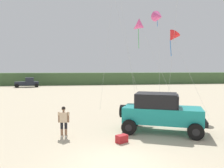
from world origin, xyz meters
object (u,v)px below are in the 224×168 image
Objects in this scene: distant_pickup at (28,83)px; jeep at (161,111)px; kite_white_parafoil at (173,37)px; cooler_box at (122,139)px; kite_red_delta at (159,17)px; kite_green_box at (140,26)px; person_watching at (64,120)px.

jeep is at bearing -67.25° from distant_pickup.
kite_white_parafoil is at bearing 60.09° from jeep.
kite_white_parafoil is at bearing 21.68° from cooler_box.
kite_white_parafoil is (17.75, -30.02, 5.36)m from distant_pickup.
kite_red_delta reaches higher than distant_pickup.
kite_white_parafoil is 0.66× the size of kite_red_delta.
kite_white_parafoil is at bearing -74.35° from kite_green_box.
kite_white_parafoil is 7.58m from kite_red_delta.
kite_white_parafoil is (5.61, 6.68, 6.11)m from cooler_box.
kite_green_box is at bearing 105.65° from kite_white_parafoil.
person_watching is at bearing -125.20° from kite_green_box.
jeep is at bearing 1.27° from cooler_box.
jeep is 38.18m from distant_pickup.
kite_white_parafoil is (1.35, -4.82, -1.77)m from kite_green_box.
person_watching is 14.31m from kite_green_box.
kite_red_delta reaches higher than kite_green_box.
person_watching reaches higher than cooler_box.
distant_pickup is (-9.24, 35.34, 0.00)m from person_watching.
kite_green_box is at bearing 41.39° from cooler_box.
jeep is 3.00× the size of person_watching.
cooler_box is 0.05× the size of kite_red_delta.
cooler_box is (2.90, -1.36, -0.75)m from person_watching.
distant_pickup is at bearing 120.60° from kite_white_parafoil.
kite_red_delta is at bearing 78.72° from kite_white_parafoil.
person_watching is at bearing -129.28° from kite_red_delta.
kite_white_parafoil is (2.99, 5.19, 5.10)m from jeep.
kite_red_delta is (2.69, 1.89, 1.48)m from kite_green_box.
person_watching is at bearing 126.61° from cooler_box.
person_watching is at bearing -147.98° from kite_white_parafoil.
kite_green_box is at bearing 80.73° from jeep.
person_watching is 0.24× the size of kite_white_parafoil.
jeep is 8.93× the size of cooler_box.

